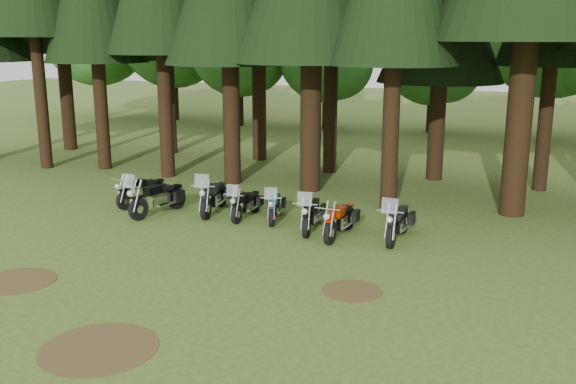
# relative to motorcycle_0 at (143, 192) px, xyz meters

# --- Properties ---
(ground) EXTENTS (120.00, 120.00, 0.00)m
(ground) POSITION_rel_motorcycle_0_xyz_m (4.46, -5.13, -0.46)
(ground) COLOR #3E5B1D
(ground) RESTS_ON ground
(decid_0) EXTENTS (8.00, 7.78, 10.00)m
(decid_0) POSITION_rel_motorcycle_0_xyz_m (-17.64, 20.13, 5.44)
(decid_0) COLOR black
(decid_0) RESTS_ON ground
(decid_1) EXTENTS (7.91, 7.69, 9.88)m
(decid_1) POSITION_rel_motorcycle_0_xyz_m (-11.53, 20.63, 5.37)
(decid_1) COLOR black
(decid_1) RESTS_ON ground
(decid_2) EXTENTS (6.72, 6.53, 8.40)m
(decid_2) POSITION_rel_motorcycle_0_xyz_m (-5.98, 19.65, 4.49)
(decid_2) COLOR black
(decid_2) RESTS_ON ground
(decid_3) EXTENTS (6.12, 5.95, 7.65)m
(decid_3) POSITION_rel_motorcycle_0_xyz_m (-0.26, 20.00, 4.05)
(decid_3) COLOR black
(decid_3) RESTS_ON ground
(decid_4) EXTENTS (5.93, 5.76, 7.41)m
(decid_4) POSITION_rel_motorcycle_0_xyz_m (6.04, 21.19, 3.91)
(decid_4) COLOR black
(decid_4) RESTS_ON ground
(decid_5) EXTENTS (8.45, 8.21, 10.56)m
(decid_5) POSITION_rel_motorcycle_0_xyz_m (12.75, 20.58, 5.77)
(decid_5) COLOR black
(decid_5) RESTS_ON ground
(dirt_patch_0) EXTENTS (1.80, 1.80, 0.01)m
(dirt_patch_0) POSITION_rel_motorcycle_0_xyz_m (1.46, -7.13, -0.46)
(dirt_patch_0) COLOR #4C3D1E
(dirt_patch_0) RESTS_ON ground
(dirt_patch_1) EXTENTS (1.40, 1.40, 0.01)m
(dirt_patch_1) POSITION_rel_motorcycle_0_xyz_m (8.96, -4.63, -0.46)
(dirt_patch_1) COLOR #4C3D1E
(dirt_patch_1) RESTS_ON ground
(dirt_patch_2) EXTENTS (2.20, 2.20, 0.01)m
(dirt_patch_2) POSITION_rel_motorcycle_0_xyz_m (5.46, -9.13, -0.46)
(dirt_patch_2) COLOR #4C3D1E
(dirt_patch_2) RESTS_ON ground
(motorcycle_0) EXTENTS (0.60, 2.21, 0.91)m
(motorcycle_0) POSITION_rel_motorcycle_0_xyz_m (0.00, 0.00, 0.00)
(motorcycle_0) COLOR black
(motorcycle_0) RESTS_ON ground
(motorcycle_1) EXTENTS (0.81, 2.46, 1.55)m
(motorcycle_1) POSITION_rel_motorcycle_0_xyz_m (1.17, -0.83, 0.05)
(motorcycle_1) COLOR black
(motorcycle_1) RESTS_ON ground
(motorcycle_2) EXTENTS (0.78, 2.45, 1.54)m
(motorcycle_2) POSITION_rel_motorcycle_0_xyz_m (2.76, 0.06, 0.05)
(motorcycle_2) COLOR black
(motorcycle_2) RESTS_ON ground
(motorcycle_3) EXTENTS (0.39, 2.06, 1.30)m
(motorcycle_3) POSITION_rel_motorcycle_0_xyz_m (4.01, -0.09, -0.03)
(motorcycle_3) COLOR black
(motorcycle_3) RESTS_ON ground
(motorcycle_4) EXTENTS (0.84, 2.01, 1.28)m
(motorcycle_4) POSITION_rel_motorcycle_0_xyz_m (4.96, 0.02, -0.04)
(motorcycle_4) COLOR black
(motorcycle_4) RESTS_ON ground
(motorcycle_5) EXTENTS (0.70, 2.27, 1.43)m
(motorcycle_5) POSITION_rel_motorcycle_0_xyz_m (6.41, -0.54, 0.01)
(motorcycle_5) COLOR black
(motorcycle_5) RESTS_ON ground
(motorcycle_6) EXTENTS (0.34, 2.27, 0.92)m
(motorcycle_6) POSITION_rel_motorcycle_0_xyz_m (7.40, -0.80, 0.01)
(motorcycle_6) COLOR black
(motorcycle_6) RESTS_ON ground
(motorcycle_7) EXTENTS (0.44, 2.35, 1.49)m
(motorcycle_7) POSITION_rel_motorcycle_0_xyz_m (9.01, -0.49, 0.03)
(motorcycle_7) COLOR black
(motorcycle_7) RESTS_ON ground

